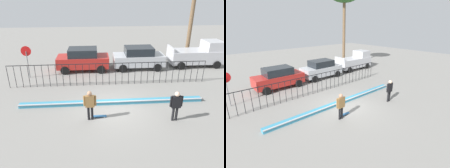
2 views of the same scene
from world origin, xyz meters
The scene contains 10 objects.
ground_plane centered at (0.00, 0.00, 0.00)m, with size 60.00×60.00×0.00m, color gray.
bowl_coping_ledge centered at (0.00, 0.49, 0.12)m, with size 11.00×0.40×0.27m.
perimeter_fence centered at (0.00, 3.37, 1.02)m, with size 14.04×0.04×1.64m.
skateboarder centered at (-1.31, -1.10, 1.00)m, with size 0.67×0.25×1.66m.
skateboard centered at (-0.85, -0.93, 0.06)m, with size 0.80×0.20×0.07m.
camera_operator centered at (3.10, -1.54, 1.00)m, with size 0.68×0.25×1.67m.
parked_car_red centered at (-1.98, 6.62, 0.97)m, with size 4.30×2.12×1.90m.
parked_car_silver centered at (2.77, 6.71, 0.97)m, with size 4.30×2.12×1.90m.
pickup_truck centered at (8.22, 7.02, 1.04)m, with size 4.70×2.12×2.24m.
stop_sign centered at (-6.13, 5.27, 1.62)m, with size 0.76×0.07×2.50m.
Camera 1 is at (-0.95, -10.83, 6.35)m, focal length 34.29 mm.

